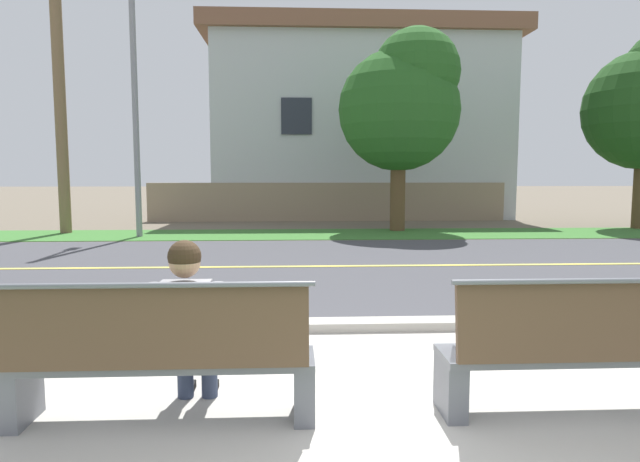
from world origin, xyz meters
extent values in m
plane|color=#665B4C|center=(0.00, 8.00, 0.00)|extent=(140.00, 140.00, 0.00)
cube|color=#B7B2A8|center=(0.00, 0.40, 0.01)|extent=(44.00, 3.60, 0.01)
cube|color=#ADA89E|center=(0.00, 2.35, 0.06)|extent=(44.00, 0.30, 0.11)
cube|color=#424247|center=(0.00, 6.50, 0.00)|extent=(52.00, 8.00, 0.01)
cube|color=#E0CC4C|center=(0.00, 6.50, 0.01)|extent=(48.00, 0.14, 0.01)
cube|color=#38702D|center=(0.00, 12.00, 0.01)|extent=(48.00, 2.80, 0.02)
cube|color=slate|center=(-2.43, 0.21, 0.23)|extent=(0.14, 0.40, 0.45)
cube|color=slate|center=(-0.51, 0.21, 0.23)|extent=(0.14, 0.40, 0.45)
cube|color=slate|center=(-1.47, 0.21, 0.42)|extent=(2.06, 0.44, 0.05)
cube|color=brown|center=(-1.47, 0.02, 0.71)|extent=(1.97, 0.12, 0.52)
cylinder|color=slate|center=(-1.47, 0.01, 0.99)|extent=(2.06, 0.04, 0.04)
cube|color=slate|center=(0.51, 0.21, 0.23)|extent=(0.14, 0.40, 0.45)
cube|color=slate|center=(1.47, 0.21, 0.42)|extent=(2.06, 0.44, 0.05)
cube|color=brown|center=(1.47, 0.02, 0.71)|extent=(1.97, 0.12, 0.52)
cylinder|color=slate|center=(1.47, 0.01, 0.99)|extent=(2.06, 0.04, 0.04)
cylinder|color=#333D56|center=(-1.40, 0.40, 0.51)|extent=(0.15, 0.42, 0.15)
cylinder|color=#333D56|center=(-1.22, 0.40, 0.51)|extent=(0.15, 0.42, 0.15)
cylinder|color=#333D56|center=(-1.40, 0.59, 0.21)|extent=(0.12, 0.12, 0.43)
cube|color=black|center=(-1.40, 0.67, 0.04)|extent=(0.09, 0.24, 0.07)
cylinder|color=#333D56|center=(-1.22, 0.59, 0.21)|extent=(0.12, 0.12, 0.43)
cube|color=black|center=(-1.22, 0.67, 0.04)|extent=(0.09, 0.24, 0.07)
cube|color=gray|center=(-1.31, 0.21, 0.71)|extent=(0.34, 0.20, 0.52)
cylinder|color=gray|center=(-1.53, 0.23, 0.73)|extent=(0.09, 0.09, 0.46)
cylinder|color=gray|center=(-1.10, 0.23, 0.73)|extent=(0.09, 0.09, 0.46)
sphere|color=tan|center=(-1.31, 0.22, 1.10)|extent=(0.21, 0.21, 0.21)
sphere|color=#382819|center=(-1.31, 0.22, 1.14)|extent=(0.22, 0.22, 0.22)
cylinder|color=gray|center=(-4.78, 11.60, 3.94)|extent=(0.16, 0.16, 7.88)
cylinder|color=brown|center=(2.55, 12.89, 1.12)|extent=(0.45, 0.45, 2.24)
sphere|color=#23561E|center=(2.55, 12.89, 3.59)|extent=(3.59, 3.59, 3.59)
sphere|color=#23561E|center=(3.00, 12.62, 4.67)|extent=(2.51, 2.51, 2.51)
cylinder|color=brown|center=(-7.17, 12.66, 4.31)|extent=(0.32, 0.32, 8.61)
cube|color=gray|center=(0.68, 16.56, 0.70)|extent=(13.00, 0.36, 1.40)
cube|color=#B7BCC1|center=(2.08, 19.76, 3.44)|extent=(11.27, 6.40, 6.88)
cube|color=brown|center=(2.08, 19.76, 7.18)|extent=(12.17, 6.91, 0.60)
cube|color=#232833|center=(-0.46, 16.53, 3.78)|extent=(1.10, 0.06, 1.30)
cube|color=#232833|center=(4.62, 16.53, 3.78)|extent=(1.10, 0.06, 1.30)
camera|label=1|loc=(-0.58, -3.44, 1.68)|focal=30.73mm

